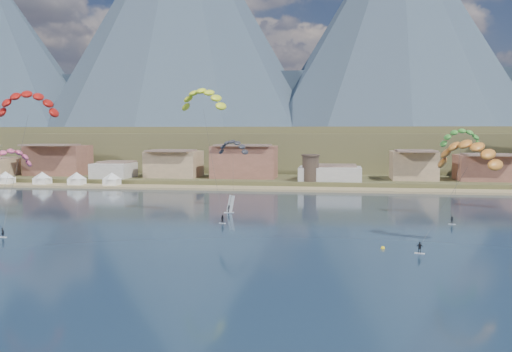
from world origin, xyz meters
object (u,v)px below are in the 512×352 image
(kitesurfer_green, at_px, (461,136))
(buoy, at_px, (383,248))
(kitesurfer_yellow, at_px, (203,96))
(windsurfer, at_px, (230,207))
(watchtower, at_px, (310,168))
(kitesurfer_orange, at_px, (468,150))
(kitesurfer_red, at_px, (28,100))

(kitesurfer_green, relative_size, buoy, 33.24)
(kitesurfer_yellow, bearing_deg, kitesurfer_green, 7.40)
(kitesurfer_yellow, relative_size, windsurfer, 7.27)
(watchtower, height_order, kitesurfer_orange, kitesurfer_orange)
(kitesurfer_yellow, xyz_separation_m, windsurfer, (4.38, 5.51, -23.74))
(kitesurfer_red, relative_size, kitesurfer_yellow, 0.98)
(watchtower, relative_size, kitesurfer_orange, 0.45)
(kitesurfer_orange, bearing_deg, buoy, -153.67)
(kitesurfer_yellow, xyz_separation_m, buoy, (34.75, -28.27, -24.85))
(kitesurfer_green, xyz_separation_m, windsurfer, (-48.35, -1.34, -15.64))
(kitesurfer_yellow, bearing_deg, watchtower, 73.62)
(watchtower, distance_m, buoy, 93.82)
(kitesurfer_red, bearing_deg, buoy, -11.07)
(kitesurfer_red, distance_m, buoy, 69.88)
(kitesurfer_red, height_order, windsurfer, kitesurfer_red)
(watchtower, xyz_separation_m, windsurfer, (-14.42, -58.46, -5.15))
(windsurfer, bearing_deg, kitesurfer_red, -148.30)
(watchtower, height_order, kitesurfer_red, kitesurfer_red)
(kitesurfer_green, bearing_deg, buoy, -117.13)
(kitesurfer_orange, height_order, buoy, kitesurfer_orange)
(watchtower, xyz_separation_m, buoy, (15.95, -92.24, -6.27))
(kitesurfer_orange, bearing_deg, kitesurfer_red, 175.56)
(kitesurfer_green, height_order, windsurfer, kitesurfer_green)
(watchtower, bearing_deg, buoy, -80.19)
(watchtower, relative_size, kitesurfer_yellow, 0.31)
(kitesurfer_red, xyz_separation_m, windsurfer, (34.22, 21.14, -22.37))
(windsurfer, xyz_separation_m, buoy, (30.36, -33.77, -1.11))
(windsurfer, bearing_deg, buoy, -48.04)
(watchtower, height_order, kitesurfer_yellow, kitesurfer_yellow)
(watchtower, height_order, kitesurfer_green, kitesurfer_green)
(kitesurfer_green, bearing_deg, watchtower, 120.72)
(watchtower, height_order, windsurfer, watchtower)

